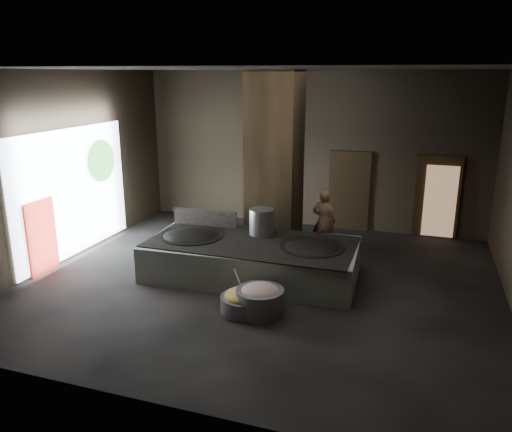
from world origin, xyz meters
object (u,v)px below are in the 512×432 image
(wok_right, at_px, (312,251))
(veg_basin, at_px, (244,304))
(hearth_platform, at_px, (252,259))
(cook, at_px, (324,221))
(meat_basin, at_px, (260,302))
(wok_left, at_px, (191,239))
(stock_pot, at_px, (262,222))

(wok_right, height_order, veg_basin, wok_right)
(hearth_platform, distance_m, cook, 2.47)
(veg_basin, relative_size, meat_basin, 0.99)
(wok_left, height_order, cook, cook)
(hearth_platform, distance_m, wok_left, 1.49)
(meat_basin, bearing_deg, wok_left, 143.28)
(wok_left, distance_m, veg_basin, 2.58)
(wok_right, bearing_deg, stock_pot, 158.96)
(hearth_platform, relative_size, cook, 2.85)
(wok_right, xyz_separation_m, veg_basin, (-0.92, -1.76, -0.58))
(veg_basin, bearing_deg, wok_right, 62.54)
(stock_pot, bearing_deg, meat_basin, -72.77)
(wok_right, height_order, cook, cook)
(wok_left, relative_size, veg_basin, 1.61)
(stock_pot, distance_m, cook, 1.97)
(wok_left, xyz_separation_m, meat_basin, (2.19, -1.64, -0.50))
(wok_left, height_order, wok_right, wok_left)
(veg_basin, bearing_deg, stock_pot, 99.62)
(wok_left, distance_m, stock_pot, 1.66)
(meat_basin, bearing_deg, stock_pot, 107.23)
(stock_pot, height_order, veg_basin, stock_pot)
(cook, bearing_deg, hearth_platform, 63.01)
(hearth_platform, bearing_deg, wok_right, -0.51)
(wok_left, relative_size, cook, 0.90)
(wok_left, relative_size, meat_basin, 1.59)
(hearth_platform, xyz_separation_m, veg_basin, (0.43, -1.71, -0.23))
(veg_basin, xyz_separation_m, meat_basin, (0.31, 0.03, 0.08))
(meat_basin, bearing_deg, hearth_platform, 113.80)
(wok_left, relative_size, wok_right, 1.07)
(hearth_platform, xyz_separation_m, wok_left, (-1.45, -0.05, 0.35))
(wok_left, bearing_deg, meat_basin, -36.72)
(cook, relative_size, meat_basin, 1.78)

